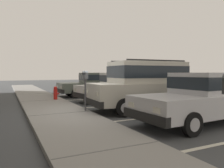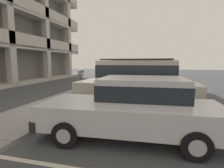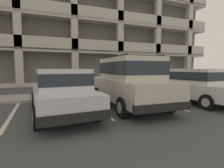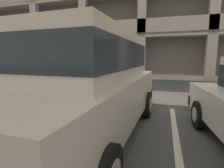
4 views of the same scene
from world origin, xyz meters
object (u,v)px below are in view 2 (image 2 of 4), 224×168
object	(u,v)px
silver_suv	(137,83)
dark_hatchback	(149,81)
red_sedan	(134,106)
fire_hydrant	(102,84)
blue_coupe	(147,77)
parking_meter_near	(81,77)

from	to	relation	value
silver_suv	dark_hatchback	bearing A→B (deg)	-4.20
silver_suv	red_sedan	distance (m)	2.71
fire_hydrant	blue_coupe	bearing A→B (deg)	-57.40
blue_coupe	fire_hydrant	xyz separation A→B (m)	(-1.87, 2.92, -0.36)
red_sedan	blue_coupe	distance (m)	8.86
red_sedan	dark_hatchback	distance (m)	5.78
red_sedan	parking_meter_near	distance (m)	4.11
silver_suv	fire_hydrant	world-z (taller)	silver_suv
blue_coupe	parking_meter_near	world-z (taller)	parking_meter_near
red_sedan	dark_hatchback	bearing A→B (deg)	-4.10
red_sedan	fire_hydrant	bearing A→B (deg)	20.79
red_sedan	fire_hydrant	world-z (taller)	red_sedan
dark_hatchback	blue_coupe	distance (m)	3.09
dark_hatchback	parking_meter_near	xyz separation A→B (m)	(-2.78, 2.89, 0.41)
parking_meter_near	fire_hydrant	size ratio (longest dim) A/B	2.13
silver_suv	parking_meter_near	size ratio (longest dim) A/B	3.26
silver_suv	parking_meter_near	bearing A→B (deg)	85.23
blue_coupe	red_sedan	bearing A→B (deg)	-179.22
silver_suv	blue_coupe	size ratio (longest dim) A/B	1.08
silver_suv	red_sedan	world-z (taller)	silver_suv
red_sedan	dark_hatchback	world-z (taller)	same
parking_meter_near	blue_coupe	bearing A→B (deg)	-24.15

